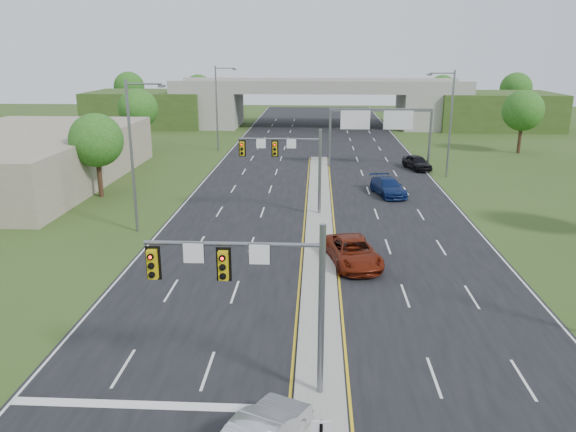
{
  "coord_description": "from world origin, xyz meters",
  "views": [
    {
      "loc": [
        -0.25,
        -19.02,
        12.93
      ],
      "look_at": [
        -2.0,
        14.44,
        3.0
      ],
      "focal_mm": 35.0,
      "sensor_mm": 36.0,
      "label": 1
    }
  ],
  "objects_px": {
    "car_far_b": "(388,187)",
    "overpass": "(319,106)",
    "signal_mast_near": "(260,283)",
    "signal_mast_far": "(292,158)",
    "sign_gantry": "(379,121)",
    "car_far_c": "(417,162)",
    "car_far_a": "(353,252)"
  },
  "relations": [
    {
      "from": "car_far_a",
      "to": "sign_gantry",
      "type": "bearing_deg",
      "value": 69.53
    },
    {
      "from": "signal_mast_near",
      "to": "sign_gantry",
      "type": "bearing_deg",
      "value": 78.75
    },
    {
      "from": "signal_mast_far",
      "to": "sign_gantry",
      "type": "relative_size",
      "value": 0.6
    },
    {
      "from": "signal_mast_near",
      "to": "overpass",
      "type": "xyz_separation_m",
      "value": [
        2.26,
        80.07,
        -1.17
      ]
    },
    {
      "from": "signal_mast_near",
      "to": "car_far_b",
      "type": "distance_m",
      "value": 33.26
    },
    {
      "from": "car_far_a",
      "to": "car_far_b",
      "type": "height_order",
      "value": "car_far_a"
    },
    {
      "from": "signal_mast_near",
      "to": "sign_gantry",
      "type": "xyz_separation_m",
      "value": [
        8.95,
        44.99,
        0.51
      ]
    },
    {
      "from": "signal_mast_near",
      "to": "signal_mast_far",
      "type": "bearing_deg",
      "value": 90.0
    },
    {
      "from": "sign_gantry",
      "to": "signal_mast_far",
      "type": "bearing_deg",
      "value": -114.11
    },
    {
      "from": "signal_mast_far",
      "to": "car_far_b",
      "type": "distance_m",
      "value": 11.71
    },
    {
      "from": "sign_gantry",
      "to": "car_far_b",
      "type": "xyz_separation_m",
      "value": [
        -0.32,
        -13.11,
        -4.43
      ]
    },
    {
      "from": "sign_gantry",
      "to": "car_far_a",
      "type": "distance_m",
      "value": 31.49
    },
    {
      "from": "signal_mast_far",
      "to": "car_far_a",
      "type": "relative_size",
      "value": 1.19
    },
    {
      "from": "sign_gantry",
      "to": "car_far_a",
      "type": "height_order",
      "value": "sign_gantry"
    },
    {
      "from": "sign_gantry",
      "to": "car_far_b",
      "type": "bearing_deg",
      "value": -91.39
    },
    {
      "from": "sign_gantry",
      "to": "car_far_a",
      "type": "xyz_separation_m",
      "value": [
        -4.59,
        -30.84,
        -4.4
      ]
    },
    {
      "from": "car_far_a",
      "to": "car_far_c",
      "type": "height_order",
      "value": "car_far_a"
    },
    {
      "from": "signal_mast_far",
      "to": "sign_gantry",
      "type": "bearing_deg",
      "value": 65.89
    },
    {
      "from": "signal_mast_far",
      "to": "overpass",
      "type": "relative_size",
      "value": 0.09
    },
    {
      "from": "signal_mast_far",
      "to": "overpass",
      "type": "xyz_separation_m",
      "value": [
        2.26,
        55.07,
        -1.17
      ]
    },
    {
      "from": "signal_mast_far",
      "to": "car_far_c",
      "type": "xyz_separation_m",
      "value": [
        13.26,
        18.82,
        -3.91
      ]
    },
    {
      "from": "sign_gantry",
      "to": "car_far_a",
      "type": "bearing_deg",
      "value": -98.47
    },
    {
      "from": "car_far_c",
      "to": "car_far_b",
      "type": "bearing_deg",
      "value": -127.89
    },
    {
      "from": "signal_mast_near",
      "to": "overpass",
      "type": "height_order",
      "value": "overpass"
    },
    {
      "from": "signal_mast_far",
      "to": "car_far_a",
      "type": "bearing_deg",
      "value": -68.13
    },
    {
      "from": "car_far_a",
      "to": "signal_mast_near",
      "type": "bearing_deg",
      "value": -119.1
    },
    {
      "from": "signal_mast_near",
      "to": "car_far_b",
      "type": "xyz_separation_m",
      "value": [
        8.63,
        31.88,
        -3.92
      ]
    },
    {
      "from": "overpass",
      "to": "car_far_b",
      "type": "distance_m",
      "value": 48.69
    },
    {
      "from": "signal_mast_far",
      "to": "car_far_a",
      "type": "xyz_separation_m",
      "value": [
        4.35,
        -10.85,
        -3.89
      ]
    },
    {
      "from": "signal_mast_far",
      "to": "car_far_c",
      "type": "bearing_deg",
      "value": 54.82
    },
    {
      "from": "signal_mast_far",
      "to": "car_far_b",
      "type": "bearing_deg",
      "value": 38.58
    },
    {
      "from": "car_far_b",
      "to": "overpass",
      "type": "bearing_deg",
      "value": 84.26
    }
  ]
}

